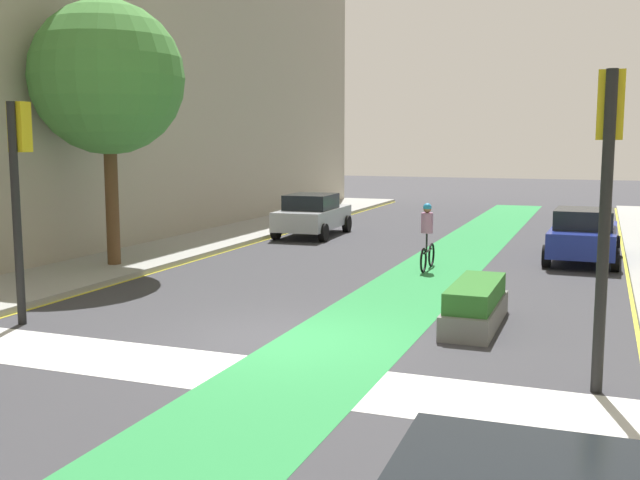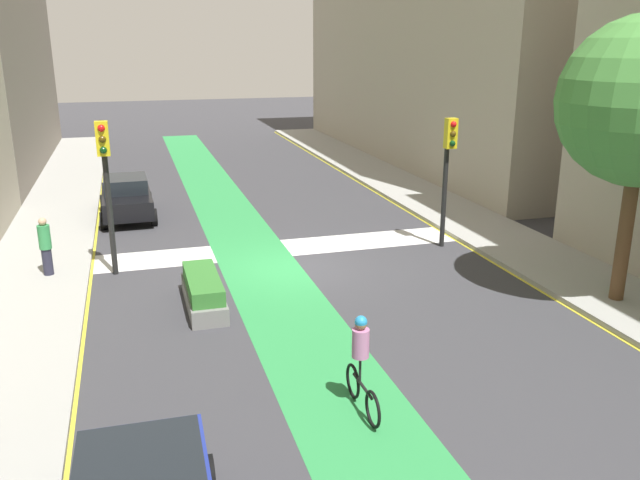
{
  "view_description": "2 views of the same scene",
  "coord_description": "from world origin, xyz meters",
  "px_view_note": "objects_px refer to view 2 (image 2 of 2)",
  "views": [
    {
      "loc": [
        5.2,
        -11.83,
        3.54
      ],
      "look_at": [
        -0.33,
        2.76,
        1.45
      ],
      "focal_mm": 41.68,
      "sensor_mm": 36.0,
      "label": 1
    },
    {
      "loc": [
        4.57,
        18.17,
        6.61
      ],
      "look_at": [
        0.12,
        2.96,
        1.76
      ],
      "focal_mm": 36.68,
      "sensor_mm": 36.0,
      "label": 2
    }
  ],
  "objects_px": {
    "car_black_right_near": "(126,197)",
    "traffic_signal_near_left": "(448,158)",
    "traffic_signal_near_right": "(106,170)",
    "cyclist_in_lane": "(361,362)",
    "pedestrian_sidewalk_right_a": "(45,246)",
    "median_planter": "(203,292)"
  },
  "relations": [
    {
      "from": "cyclist_in_lane",
      "to": "pedestrian_sidewalk_right_a",
      "type": "relative_size",
      "value": 1.1
    },
    {
      "from": "traffic_signal_near_left",
      "to": "pedestrian_sidewalk_right_a",
      "type": "height_order",
      "value": "traffic_signal_near_left"
    },
    {
      "from": "traffic_signal_near_right",
      "to": "traffic_signal_near_left",
      "type": "xyz_separation_m",
      "value": [
        -10.47,
        0.23,
        -0.15
      ]
    },
    {
      "from": "median_planter",
      "to": "traffic_signal_near_right",
      "type": "bearing_deg",
      "value": -54.42
    },
    {
      "from": "traffic_signal_near_left",
      "to": "car_black_right_near",
      "type": "xyz_separation_m",
      "value": [
        10.05,
        -6.94,
        -2.19
      ]
    },
    {
      "from": "traffic_signal_near_left",
      "to": "cyclist_in_lane",
      "type": "xyz_separation_m",
      "value": [
        6.02,
        8.64,
        -2.02
      ]
    },
    {
      "from": "car_black_right_near",
      "to": "cyclist_in_lane",
      "type": "xyz_separation_m",
      "value": [
        -4.03,
        15.58,
        0.17
      ]
    },
    {
      "from": "cyclist_in_lane",
      "to": "median_planter",
      "type": "height_order",
      "value": "cyclist_in_lane"
    },
    {
      "from": "traffic_signal_near_right",
      "to": "traffic_signal_near_left",
      "type": "bearing_deg",
      "value": 178.73
    },
    {
      "from": "traffic_signal_near_right",
      "to": "traffic_signal_near_left",
      "type": "relative_size",
      "value": 1.05
    },
    {
      "from": "cyclist_in_lane",
      "to": "traffic_signal_near_left",
      "type": "bearing_deg",
      "value": -124.86
    },
    {
      "from": "car_black_right_near",
      "to": "cyclist_in_lane",
      "type": "height_order",
      "value": "cyclist_in_lane"
    },
    {
      "from": "traffic_signal_near_left",
      "to": "pedestrian_sidewalk_right_a",
      "type": "relative_size",
      "value": 2.52
    },
    {
      "from": "car_black_right_near",
      "to": "traffic_signal_near_left",
      "type": "bearing_deg",
      "value": 145.38
    },
    {
      "from": "pedestrian_sidewalk_right_a",
      "to": "median_planter",
      "type": "relative_size",
      "value": 0.59
    },
    {
      "from": "traffic_signal_near_right",
      "to": "car_black_right_near",
      "type": "bearing_deg",
      "value": -93.61
    },
    {
      "from": "traffic_signal_near_right",
      "to": "pedestrian_sidewalk_right_a",
      "type": "bearing_deg",
      "value": -5.46
    },
    {
      "from": "car_black_right_near",
      "to": "traffic_signal_near_right",
      "type": "bearing_deg",
      "value": 86.39
    },
    {
      "from": "traffic_signal_near_left",
      "to": "median_planter",
      "type": "distance_m",
      "value": 9.12
    },
    {
      "from": "traffic_signal_near_left",
      "to": "cyclist_in_lane",
      "type": "bearing_deg",
      "value": 55.14
    },
    {
      "from": "car_black_right_near",
      "to": "cyclist_in_lane",
      "type": "relative_size",
      "value": 2.28
    },
    {
      "from": "car_black_right_near",
      "to": "median_planter",
      "type": "relative_size",
      "value": 1.47
    }
  ]
}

